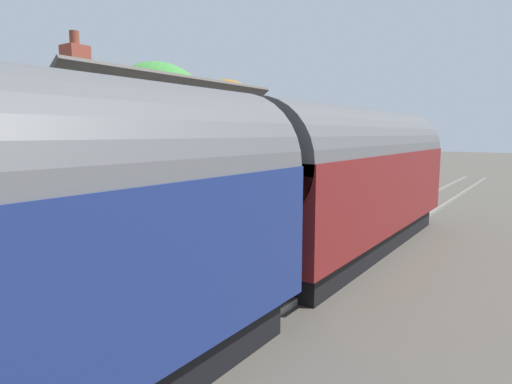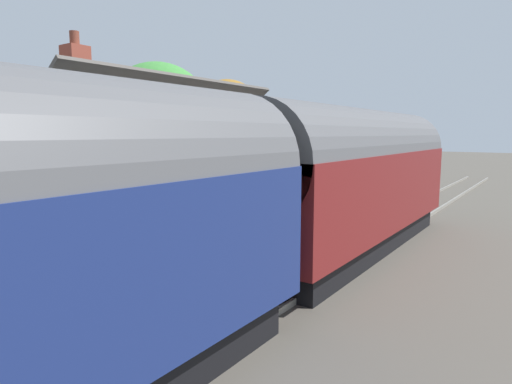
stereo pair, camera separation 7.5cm
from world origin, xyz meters
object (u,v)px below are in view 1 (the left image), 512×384
object	(u,v)px
bench_platform_end	(341,177)
planter_corner_building	(158,223)
planter_under_sign	(296,185)
station_building	(140,177)
tree_mid_background	(157,118)
planter_edge_near	(351,179)
bench_by_lamp	(355,174)
station_sign_board	(329,171)
lamp_post_platform	(307,144)
planter_by_door	(246,187)
bench_near_building	(313,182)
tree_far_right	(178,125)
tree_behind_building	(226,112)
planter_bench_right	(330,187)
planter_bench_left	(305,182)
train	(260,199)

from	to	relation	value
bench_platform_end	planter_corner_building	world-z (taller)	planter_corner_building
planter_under_sign	planter_corner_building	bearing A→B (deg)	-169.23
station_building	tree_mid_background	distance (m)	8.25
planter_edge_near	tree_mid_background	bearing A→B (deg)	127.90
planter_edge_near	bench_by_lamp	bearing A→B (deg)	17.74
planter_edge_near	station_sign_board	bearing A→B (deg)	-171.82
lamp_post_platform	tree_mid_background	world-z (taller)	tree_mid_background
bench_platform_end	planter_under_sign	xyz separation A→B (m)	(-3.51, 0.79, -0.13)
planter_by_door	bench_near_building	bearing A→B (deg)	-41.94
bench_platform_end	tree_far_right	bearing A→B (deg)	103.79
bench_platform_end	planter_by_door	xyz separation A→B (m)	(-5.32, 2.40, -0.17)
tree_mid_background	tree_behind_building	bearing A→B (deg)	21.27
bench_platform_end	tree_far_right	xyz separation A→B (m)	(-2.37, 9.65, 2.80)
planter_bench_right	station_sign_board	distance (m)	1.85
bench_near_building	bench_by_lamp	world-z (taller)	same
planter_under_sign	tree_mid_background	size ratio (longest dim) A/B	0.10
station_sign_board	bench_platform_end	bearing A→B (deg)	17.10
bench_near_building	planter_bench_left	xyz separation A→B (m)	(0.87, 0.90, -0.19)
bench_by_lamp	tree_far_right	bearing A→B (deg)	113.50
train	bench_near_building	distance (m)	12.01
train	tree_mid_background	xyz separation A→B (m)	(7.23, 10.88, 2.11)
lamp_post_platform	tree_mid_background	xyz separation A→B (m)	(0.26, 8.26, 1.14)
planter_bench_left	planter_edge_near	size ratio (longest dim) A/B	0.89
planter_under_sign	tree_mid_background	world-z (taller)	tree_mid_background
planter_under_sign	tree_behind_building	world-z (taller)	tree_behind_building
planter_by_door	station_sign_board	distance (m)	4.01
bench_platform_end	planter_edge_near	distance (m)	1.27
planter_by_door	tree_far_right	xyz separation A→B (m)	(2.95, 7.25, 2.97)
bench_platform_end	planter_corner_building	distance (m)	14.14
bench_near_building	planter_by_door	distance (m)	3.30
tree_mid_background	planter_bench_left	bearing A→B (deg)	-49.36
planter_bench_left	planter_under_sign	distance (m)	1.54
tree_behind_building	train	bearing A→B (deg)	-139.73
bench_by_lamp	bench_platform_end	size ratio (longest dim) A/B	1.00
bench_by_lamp	planter_under_sign	xyz separation A→B (m)	(-5.36, 0.83, -0.13)
planter_corner_building	planter_under_sign	xyz separation A→B (m)	(10.58, 2.01, -0.21)
planter_edge_near	tree_far_right	xyz separation A→B (m)	(-1.49, 10.56, 2.79)
bench_near_building	tree_behind_building	world-z (taller)	tree_behind_building
train	lamp_post_platform	size ratio (longest dim) A/B	6.33
station_building	bench_by_lamp	bearing A→B (deg)	-4.82
bench_near_building	station_building	bearing A→B (deg)	174.27
bench_near_building	lamp_post_platform	xyz separation A→B (m)	(-4.17, -1.80, 1.91)
train	bench_platform_end	size ratio (longest dim) A/B	15.21
train	tree_mid_background	bearing A→B (deg)	56.41
station_building	station_sign_board	bearing A→B (deg)	-18.75
planter_corner_building	lamp_post_platform	world-z (taller)	lamp_post_platform
planter_under_sign	station_sign_board	xyz separation A→B (m)	(-1.27, -2.26, 0.84)
planter_under_sign	planter_edge_near	bearing A→B (deg)	-32.89
planter_bench_right	tree_far_right	size ratio (longest dim) A/B	0.14
train	planter_corner_building	world-z (taller)	train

